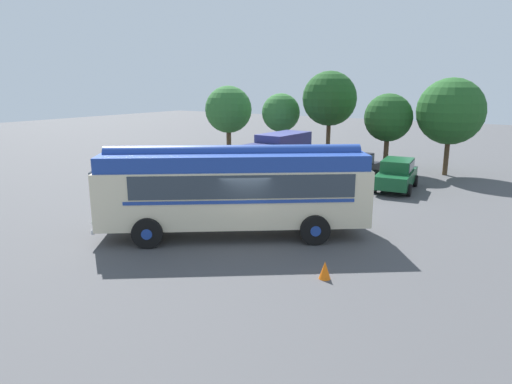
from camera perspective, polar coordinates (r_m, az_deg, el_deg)
The scene contains 12 objects.
ground_plane at distance 17.40m, azimuth -1.39°, elevation -5.76°, with size 120.00×120.00×0.00m, color #474749.
vintage_bus at distance 17.29m, azimuth -2.82°, elevation 0.63°, with size 9.50×8.06×3.49m.
car_near_left at distance 27.90m, azimuth 6.46°, elevation 3.30°, with size 2.15×4.29×1.66m.
car_mid_left at distance 27.58m, azimuth 12.10°, elevation 2.96°, with size 2.14×4.29×1.66m.
car_mid_right at distance 26.24m, azimuth 17.17°, elevation 2.13°, with size 2.39×4.39×1.66m.
box_van at distance 30.11m, azimuth 2.73°, elevation 5.10°, with size 2.49×5.84×2.50m.
tree_far_left at distance 37.78m, azimuth -3.59°, elevation 10.32°, with size 3.80×3.80×5.55m.
tree_left_of_centre at distance 35.55m, azimuth 3.04°, elevation 9.98°, with size 2.92×2.92×4.99m.
tree_centre at distance 33.97m, azimuth 9.34°, elevation 11.32°, with size 3.91×3.91×6.60m.
tree_right_of_centre at distance 31.16m, azimuth 16.14°, elevation 8.92°, with size 3.09×3.09×5.10m.
tree_far_right at distance 31.20m, azimuth 23.16°, elevation 9.21°, with size 4.12×4.12×6.08m.
traffic_cone at distance 13.99m, azimuth 8.60°, elevation -9.63°, with size 0.36×0.36×0.55m, color orange.
Camera 1 is at (9.52, -13.39, 5.72)m, focal length 32.00 mm.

